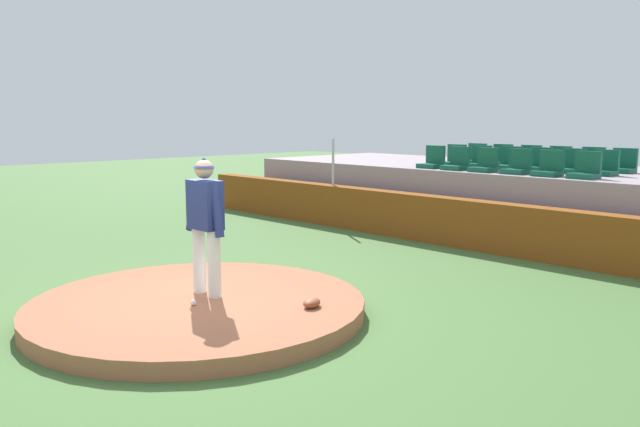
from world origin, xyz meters
The scene contains 26 objects.
ground_plane centered at (0.00, 0.00, 0.00)m, with size 60.00×60.00×0.00m, color #486F37.
pitchers_mound centered at (0.00, 0.00, 0.10)m, with size 4.33×4.33×0.21m, color #AA6344.
pitcher centered at (-0.10, 0.22, 1.27)m, with size 0.82×0.28×1.82m.
baseball centered at (0.20, -0.19, 0.24)m, with size 0.07×0.07×0.07m, color white.
fielding_glove centered at (1.28, 0.83, 0.26)m, with size 0.30×0.20×0.11m, color brown.
brick_barrier centered at (0.00, 6.28, 0.48)m, with size 16.54×0.40×0.96m, color brown.
fence_post_left centered at (-3.82, 6.28, 1.51)m, with size 0.06×0.06×1.11m, color silver.
bleacher_platform centered at (0.00, 8.97, 0.71)m, with size 14.09×4.35×1.43m, color gray.
stadium_chair_0 centered at (-1.72, 7.35, 1.59)m, with size 0.48×0.44×0.50m.
stadium_chair_1 centered at (-1.04, 7.30, 1.59)m, with size 0.48×0.44×0.50m.
stadium_chair_2 centered at (-0.35, 7.29, 1.59)m, with size 0.48×0.44×0.50m.
stadium_chair_3 centered at (0.38, 7.33, 1.59)m, with size 0.48×0.44×0.50m.
stadium_chair_4 centered at (1.06, 7.30, 1.59)m, with size 0.48×0.44×0.50m.
stadium_chair_5 centered at (1.76, 7.32, 1.59)m, with size 0.48×0.44×0.50m.
stadium_chair_6 centered at (-1.75, 8.22, 1.59)m, with size 0.48×0.44×0.50m.
stadium_chair_7 centered at (-1.07, 8.21, 1.59)m, with size 0.48×0.44×0.50m.
stadium_chair_8 centered at (-0.33, 8.22, 1.59)m, with size 0.48×0.44×0.50m.
stadium_chair_9 centered at (0.37, 8.21, 1.59)m, with size 0.48×0.44×0.50m.
stadium_chair_10 centered at (1.07, 8.24, 1.59)m, with size 0.48×0.44×0.50m.
stadium_chair_11 centered at (1.73, 8.21, 1.59)m, with size 0.48×0.44×0.50m.
stadium_chair_12 centered at (-1.77, 9.13, 1.59)m, with size 0.48×0.44×0.50m.
stadium_chair_13 centered at (-1.07, 9.13, 1.59)m, with size 0.48×0.44×0.50m.
stadium_chair_14 centered at (-0.35, 9.12, 1.59)m, with size 0.48×0.44×0.50m.
stadium_chair_15 centered at (0.36, 9.10, 1.59)m, with size 0.48×0.44×0.50m.
stadium_chair_16 centered at (1.07, 9.15, 1.59)m, with size 0.48×0.44×0.50m.
stadium_chair_17 centered at (1.74, 9.11, 1.59)m, with size 0.48×0.44×0.50m.
Camera 1 is at (6.91, -4.41, 2.53)m, focal length 35.96 mm.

